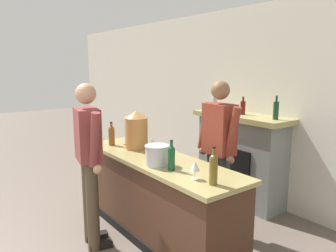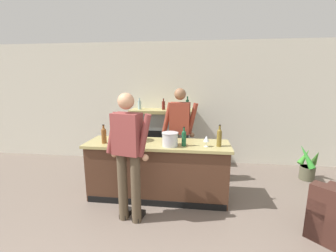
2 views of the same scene
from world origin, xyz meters
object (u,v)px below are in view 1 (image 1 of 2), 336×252
at_px(copper_dispenser, 136,130).
at_px(wine_bottle_cabernet_heavy, 213,168).
at_px(person_customer, 89,159).
at_px(wine_glass_by_dispenser, 153,142).
at_px(fireplace_stone, 240,158).
at_px(person_bartender, 218,151).
at_px(wine_glass_back_row, 128,134).
at_px(ice_bucket_steel, 157,155).
at_px(wine_bottle_burgundy_dark, 171,157).
at_px(wine_bottle_merlot_tall, 112,135).
at_px(wine_glass_mid_counter, 195,166).

xyz_separation_m(copper_dispenser, wine_bottle_cabernet_heavy, (1.45, -0.12, -0.08)).
distance_m(person_customer, wine_glass_by_dispenser, 0.77).
height_order(fireplace_stone, person_bartender, person_bartender).
bearing_deg(wine_glass_back_row, person_customer, -55.87).
xyz_separation_m(copper_dispenser, wine_glass_by_dispenser, (0.28, 0.05, -0.11)).
bearing_deg(ice_bucket_steel, wine_glass_by_dispenser, 151.05).
relative_size(wine_bottle_burgundy_dark, wine_bottle_cabernet_heavy, 0.90).
height_order(fireplace_stone, wine_glass_back_row, fireplace_stone).
relative_size(ice_bucket_steel, wine_bottle_merlot_tall, 0.83).
distance_m(copper_dispenser, wine_glass_back_row, 0.31).
distance_m(person_bartender, copper_dispenser, 1.02).
xyz_separation_m(wine_bottle_cabernet_heavy, wine_glass_back_row, (-1.74, 0.17, -0.03)).
bearing_deg(wine_glass_by_dispenser, person_customer, -93.96).
bearing_deg(wine_bottle_merlot_tall, wine_glass_back_row, 79.11).
bearing_deg(wine_glass_mid_counter, fireplace_stone, 118.45).
bearing_deg(wine_bottle_merlot_tall, wine_glass_mid_counter, 0.20).
height_order(wine_bottle_burgundy_dark, wine_glass_back_row, wine_bottle_burgundy_dark).
xyz_separation_m(fireplace_stone, copper_dispenser, (-0.37, -1.49, 0.52)).
height_order(person_bartender, wine_bottle_burgundy_dark, person_bartender).
xyz_separation_m(person_customer, wine_glass_mid_counter, (1.03, 0.55, 0.08)).
distance_m(ice_bucket_steel, wine_glass_by_dispenser, 0.51).
xyz_separation_m(copper_dispenser, wine_bottle_burgundy_dark, (0.93, -0.17, -0.10)).
height_order(fireplace_stone, wine_glass_mid_counter, fireplace_stone).
bearing_deg(wine_bottle_merlot_tall, wine_bottle_cabernet_heavy, 1.42).
bearing_deg(person_customer, wine_bottle_cabernet_heavy, 25.61).
bearing_deg(wine_glass_mid_counter, person_customer, -152.05).
bearing_deg(wine_bottle_burgundy_dark, wine_bottle_cabernet_heavy, 5.03).
height_order(person_customer, wine_glass_by_dispenser, person_customer).
bearing_deg(wine_glass_back_row, wine_bottle_burgundy_dark, -10.00).
xyz_separation_m(copper_dispenser, wine_bottle_merlot_tall, (-0.33, -0.17, -0.10)).
relative_size(wine_glass_back_row, wine_glass_mid_counter, 0.98).
relative_size(person_bartender, wine_bottle_merlot_tall, 5.91).
xyz_separation_m(person_bartender, wine_glass_by_dispenser, (-0.53, -0.54, 0.07)).
bearing_deg(wine_glass_back_row, person_bartender, 26.33).
bearing_deg(wine_bottle_cabernet_heavy, person_bartender, 132.12).
bearing_deg(person_bartender, person_customer, -114.23).
distance_m(person_customer, ice_bucket_steel, 0.72).
bearing_deg(wine_glass_back_row, wine_glass_mid_counter, -7.60).
xyz_separation_m(fireplace_stone, wine_bottle_burgundy_dark, (0.56, -1.66, 0.42)).
distance_m(copper_dispenser, wine_bottle_burgundy_dark, 0.95).
bearing_deg(wine_glass_by_dispenser, wine_glass_mid_counter, -12.14).
relative_size(person_bartender, ice_bucket_steel, 7.09).
distance_m(copper_dispenser, ice_bucket_steel, 0.76).
relative_size(copper_dispenser, wine_bottle_burgundy_dark, 1.55).
bearing_deg(copper_dispenser, person_bartender, 35.88).
relative_size(copper_dispenser, wine_glass_mid_counter, 2.75).
bearing_deg(wine_glass_back_row, fireplace_stone, 65.80).
relative_size(wine_bottle_burgundy_dark, wine_glass_by_dispenser, 1.75).
bearing_deg(wine_bottle_cabernet_heavy, copper_dispenser, 175.14).
height_order(person_bartender, wine_glass_mid_counter, person_bartender).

